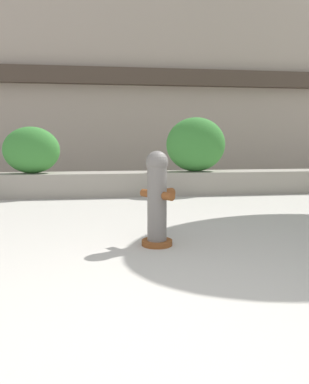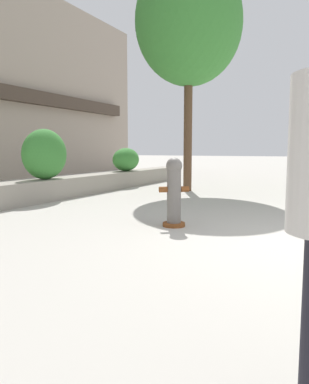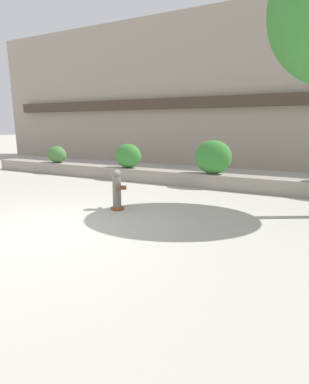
% 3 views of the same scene
% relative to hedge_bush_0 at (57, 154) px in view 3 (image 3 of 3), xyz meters
% --- Properties ---
extents(ground_plane, '(120.00, 120.00, 0.00)m').
position_rel_hedge_bush_0_xyz_m(ground_plane, '(5.56, -6.00, -0.88)').
color(ground_plane, '#B2ADA3').
extents(building_facade, '(30.00, 1.36, 8.00)m').
position_rel_hedge_bush_0_xyz_m(building_facade, '(5.56, 5.98, 3.11)').
color(building_facade, gray).
rests_on(building_facade, ground).
extents(planter_wall_low, '(18.00, 0.70, 0.50)m').
position_rel_hedge_bush_0_xyz_m(planter_wall_low, '(5.56, 0.00, -0.63)').
color(planter_wall_low, gray).
rests_on(planter_wall_low, ground).
extents(hedge_bush_0, '(0.99, 0.61, 0.76)m').
position_rel_hedge_bush_0_xyz_m(hedge_bush_0, '(0.00, 0.00, 0.00)').
color(hedge_bush_0, '#427538').
rests_on(hedge_bush_0, planter_wall_low).
extents(hedge_bush_1, '(1.16, 0.63, 0.96)m').
position_rel_hedge_bush_0_xyz_m(hedge_bush_1, '(3.82, 0.00, 0.10)').
color(hedge_bush_1, '#387F33').
rests_on(hedge_bush_1, planter_wall_low).
extents(hedge_bush_2, '(1.32, 0.70, 1.18)m').
position_rel_hedge_bush_0_xyz_m(hedge_bush_2, '(7.31, 0.00, 0.21)').
color(hedge_bush_2, '#387F33').
rests_on(hedge_bush_2, planter_wall_low).
extents(fire_hydrant, '(0.49, 0.49, 1.08)m').
position_rel_hedge_bush_0_xyz_m(fire_hydrant, '(5.88, -3.93, -0.33)').
color(fire_hydrant, brown).
rests_on(fire_hydrant, ground).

